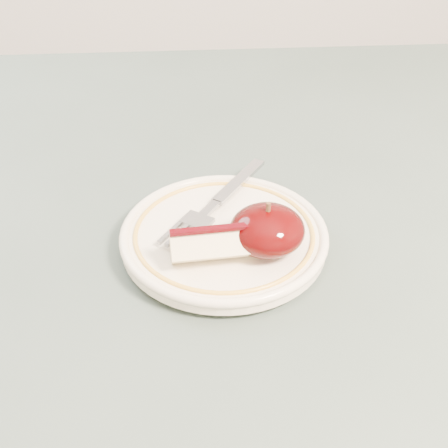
{
  "coord_description": "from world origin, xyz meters",
  "views": [
    {
      "loc": [
        -0.05,
        -0.49,
        1.12
      ],
      "look_at": [
        -0.02,
        -0.04,
        0.78
      ],
      "focal_mm": 50.0,
      "sensor_mm": 36.0,
      "label": 1
    }
  ],
  "objects": [
    {
      "name": "fork",
      "position": [
        -0.02,
        0.0,
        0.77
      ],
      "size": [
        0.11,
        0.15,
        0.0
      ],
      "rotation": [
        0.0,
        0.0,
        0.97
      ],
      "color": "#919399",
      "rests_on": "plate"
    },
    {
      "name": "apple_wedge",
      "position": [
        -0.03,
        -0.08,
        0.78
      ],
      "size": [
        0.08,
        0.04,
        0.04
      ],
      "rotation": [
        0.0,
        0.0,
        0.09
      ],
      "color": "beige",
      "rests_on": "plate"
    },
    {
      "name": "apple_half",
      "position": [
        0.02,
        -0.06,
        0.79
      ],
      "size": [
        0.07,
        0.06,
        0.05
      ],
      "color": "black",
      "rests_on": "plate"
    },
    {
      "name": "table",
      "position": [
        0.0,
        0.0,
        0.66
      ],
      "size": [
        0.9,
        0.9,
        0.75
      ],
      "color": "brown",
      "rests_on": "ground"
    },
    {
      "name": "plate",
      "position": [
        -0.02,
        -0.04,
        0.76
      ],
      "size": [
        0.19,
        0.19,
        0.02
      ],
      "color": "beige",
      "rests_on": "table"
    }
  ]
}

